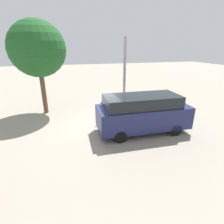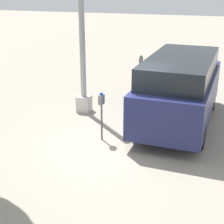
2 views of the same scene
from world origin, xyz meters
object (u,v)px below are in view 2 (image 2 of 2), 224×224
at_px(parked_van, 180,88).
at_px(parking_meter_near, 101,105).
at_px(fire_hydrant, 141,73).
at_px(parking_meter_far, 141,64).
at_px(lamp_post, 83,59).

bearing_deg(parked_van, parking_meter_near, 137.41).
bearing_deg(fire_hydrant, parking_meter_near, -176.17).
xyz_separation_m(parking_meter_far, lamp_post, (-3.17, 1.21, 0.79)).
bearing_deg(parking_meter_far, lamp_post, 164.24).
bearing_deg(parked_van, fire_hydrant, 29.03).
bearing_deg(parking_meter_far, fire_hydrant, 17.65).
xyz_separation_m(parking_meter_near, parked_van, (1.89, -1.88, 0.13)).
relative_size(parking_meter_near, lamp_post, 0.27).
height_order(parking_meter_near, lamp_post, lamp_post).
bearing_deg(parked_van, parking_meter_far, 34.20).
bearing_deg(parked_van, lamp_post, 91.33).
relative_size(parking_meter_near, parked_van, 0.27).
relative_size(lamp_post, fire_hydrant, 7.54).
bearing_deg(parking_meter_near, parked_van, -39.71).
bearing_deg(lamp_post, fire_hydrant, -11.37).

